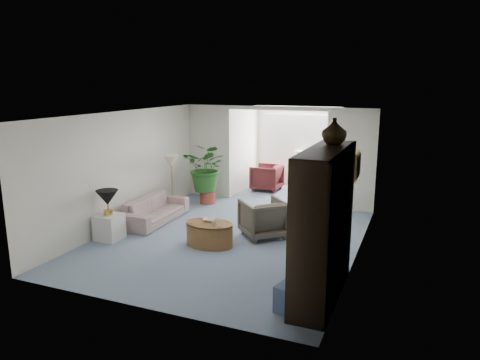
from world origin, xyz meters
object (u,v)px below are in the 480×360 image
at_px(cabinet_urn, 334,131).
at_px(coffee_table, 209,234).
at_px(sunroom_table, 298,177).
at_px(framed_picture, 358,166).
at_px(sunroom_chair_maroon, 267,177).
at_px(wingback_chair, 263,218).
at_px(entertainment_cabinet, 323,224).
at_px(side_table_dark, 300,221).
at_px(plant_pot, 207,197).
at_px(floor_lamp, 171,161).
at_px(coffee_cup, 214,223).
at_px(table_lamp, 107,198).
at_px(sunroom_chair_blue, 318,182).
at_px(coffee_bowl, 209,220).
at_px(sofa, 155,210).
at_px(end_table, 109,227).
at_px(ottoman, 297,298).

bearing_deg(cabinet_urn, coffee_table, 163.75).
xyz_separation_m(coffee_table, sunroom_table, (0.31, 5.42, 0.07)).
height_order(framed_picture, sunroom_chair_maroon, framed_picture).
height_order(coffee_table, wingback_chair, wingback_chair).
bearing_deg(entertainment_cabinet, wingback_chair, 128.35).
distance_m(side_table_dark, sunroom_chair_maroon, 3.99).
distance_m(entertainment_cabinet, plant_pot, 5.59).
height_order(entertainment_cabinet, plant_pot, entertainment_cabinet).
height_order(floor_lamp, cabinet_urn, cabinet_urn).
height_order(framed_picture, coffee_cup, framed_picture).
bearing_deg(floor_lamp, sunroom_chair_maroon, 64.58).
bearing_deg(sunroom_table, sunroom_chair_maroon, -135.00).
bearing_deg(plant_pot, coffee_cup, -61.22).
relative_size(table_lamp, coffee_table, 0.46).
bearing_deg(wingback_chair, coffee_cup, 13.20).
height_order(coffee_table, sunroom_chair_maroon, sunroom_chair_maroon).
distance_m(side_table_dark, cabinet_urn, 2.96).
distance_m(floor_lamp, sunroom_chair_maroon, 3.38).
height_order(coffee_cup, sunroom_chair_blue, sunroom_chair_blue).
xyz_separation_m(floor_lamp, plant_pot, (0.44, 1.01, -1.09)).
relative_size(side_table_dark, entertainment_cabinet, 0.29).
bearing_deg(floor_lamp, framed_picture, -16.96).
bearing_deg(coffee_bowl, table_lamp, -163.61).
distance_m(plant_pot, sunroom_table, 3.19).
height_order(framed_picture, wingback_chair, framed_picture).
height_order(sofa, end_table, sofa).
xyz_separation_m(floor_lamp, cabinet_urn, (4.29, -2.43, 1.14)).
distance_m(side_table_dark, plant_pot, 3.29).
xyz_separation_m(ottoman, plant_pot, (-3.65, 4.55, -0.03)).
bearing_deg(framed_picture, sofa, 173.20).
xyz_separation_m(framed_picture, ottoman, (-0.43, -2.17, -1.51)).
relative_size(end_table, sunroom_chair_maroon, 0.63).
bearing_deg(end_table, cabinet_urn, -3.06).
xyz_separation_m(coffee_cup, ottoman, (2.09, -1.72, -0.31)).
xyz_separation_m(cabinet_urn, sunroom_table, (-2.13, 6.13, -2.10)).
xyz_separation_m(sofa, coffee_bowl, (1.75, -0.78, 0.20)).
xyz_separation_m(framed_picture, coffee_table, (-2.67, -0.34, -1.47)).
bearing_deg(sunroom_chair_maroon, framed_picture, 36.42).
distance_m(cabinet_urn, plant_pot, 5.62).
xyz_separation_m(coffee_bowl, entertainment_cabinet, (2.49, -1.31, 0.62)).
bearing_deg(sofa, sunroom_chair_blue, -38.62).
relative_size(coffee_cup, sunroom_chair_blue, 0.13).
relative_size(floor_lamp, sunroom_table, 0.61).
distance_m(ottoman, plant_pot, 5.83).
relative_size(coffee_bowl, sunroom_table, 0.38).
bearing_deg(plant_pot, floor_lamp, -113.56).
bearing_deg(ottoman, end_table, 162.34).
height_order(end_table, coffee_cup, coffee_cup).
distance_m(sofa, sunroom_table, 5.01).
xyz_separation_m(table_lamp, entertainment_cabinet, (4.44, -0.74, 0.23)).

